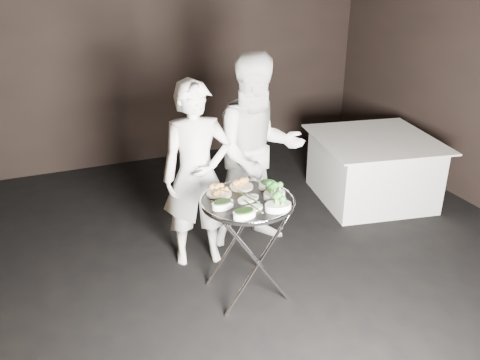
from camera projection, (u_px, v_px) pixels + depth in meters
name	position (u px, v px, depth m)	size (l,w,h in m)	color
floor	(255.00, 315.00, 3.96)	(6.00, 7.00, 0.05)	black
wall_back	(142.00, 46.00, 6.31)	(6.00, 0.05, 3.00)	black
tray_stand	(247.00, 243.00, 4.00)	(0.57, 0.48, 0.83)	silver
serving_tray	(248.00, 201.00, 3.85)	(0.73, 0.73, 0.04)	black
potato_plate_a	(219.00, 191.00, 3.92)	(0.20, 0.20, 0.07)	beige
potato_plate_b	(241.00, 184.00, 4.04)	(0.19, 0.19, 0.07)	beige
greens_bowl	(267.00, 184.00, 4.03)	(0.13, 0.13, 0.08)	white
asparagus_plate_a	(248.00, 198.00, 3.84)	(0.21, 0.16, 0.04)	white
asparagus_plate_b	(253.00, 207.00, 3.71)	(0.18, 0.12, 0.03)	white
spinach_bowl_a	(223.00, 204.00, 3.72)	(0.19, 0.14, 0.07)	white
spinach_bowl_b	(244.00, 213.00, 3.59)	(0.19, 0.14, 0.07)	white
broccoli_bowl_a	(274.00, 194.00, 3.87)	(0.20, 0.16, 0.07)	white
broccoli_bowl_b	(278.00, 205.00, 3.69)	(0.21, 0.16, 0.08)	white
serving_utensils	(246.00, 190.00, 3.89)	(0.58, 0.43, 0.01)	silver
waiter_left	(197.00, 175.00, 4.33)	(0.60, 0.39, 1.65)	white
waiter_right	(258.00, 153.00, 4.60)	(0.88, 0.68, 1.81)	white
dining_table	(372.00, 168.00, 5.66)	(1.26, 1.26, 0.72)	silver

